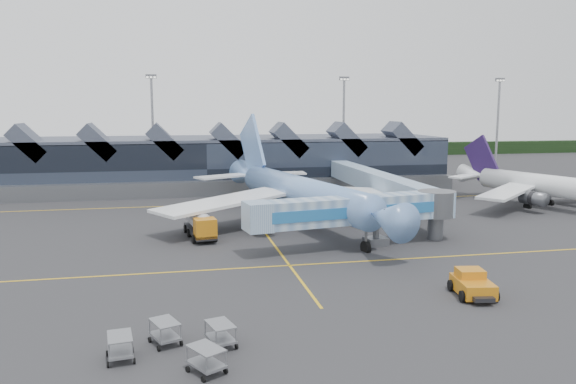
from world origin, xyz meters
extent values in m
plane|color=#252628|center=(0.00, 0.00, 0.00)|extent=(260.00, 260.00, 0.00)
cube|color=gold|center=(0.00, -8.00, 0.01)|extent=(120.00, 0.25, 0.01)
cube|color=gold|center=(0.00, 28.00, 0.01)|extent=(120.00, 0.25, 0.01)
cube|color=gold|center=(0.00, 10.00, 0.01)|extent=(0.25, 60.00, 0.01)
cube|color=black|center=(0.00, 110.00, 2.00)|extent=(260.00, 4.00, 4.00)
cube|color=black|center=(-5.00, 48.00, 4.50)|extent=(90.00, 20.00, 9.00)
cube|color=#434959|center=(-5.00, 48.00, 9.20)|extent=(90.00, 20.00, 0.60)
cube|color=slate|center=(-5.00, 37.00, 1.30)|extent=(90.00, 2.50, 2.60)
cube|color=#434959|center=(-34.00, 41.00, 9.30)|extent=(6.43, 6.00, 6.43)
cube|color=#434959|center=(-23.00, 41.00, 9.30)|extent=(6.43, 6.00, 6.43)
cube|color=#434959|center=(-12.00, 41.00, 9.30)|extent=(6.43, 6.00, 6.43)
cube|color=#434959|center=(-1.00, 41.00, 9.30)|extent=(6.43, 6.00, 6.43)
cube|color=#434959|center=(10.00, 41.00, 9.30)|extent=(6.43, 6.00, 6.43)
cube|color=#434959|center=(21.00, 41.00, 9.30)|extent=(6.43, 6.00, 6.43)
cube|color=#434959|center=(32.00, 41.00, 9.30)|extent=(6.43, 6.00, 6.43)
cylinder|color=gray|center=(-15.00, 72.00, 11.00)|extent=(0.56, 0.56, 22.00)
cube|color=slate|center=(-15.00, 72.00, 22.00)|extent=(2.40, 0.50, 0.90)
cylinder|color=gray|center=(30.00, 72.00, 11.00)|extent=(0.56, 0.56, 22.00)
cube|color=slate|center=(30.00, 72.00, 22.00)|extent=(2.40, 0.50, 0.90)
cylinder|color=gray|center=(70.00, 70.00, 11.00)|extent=(0.56, 0.56, 22.00)
cube|color=slate|center=(70.00, 70.00, 22.00)|extent=(2.40, 0.50, 0.90)
cylinder|color=#6F9FE0|center=(5.52, 10.24, 4.26)|extent=(11.12, 32.09, 3.95)
cone|color=#6F9FE0|center=(9.78, -8.03, 4.26)|extent=(5.10, 6.24, 3.95)
cube|color=black|center=(9.93, -8.70, 5.09)|extent=(1.54, 0.67, 0.48)
cone|color=#6F9FE0|center=(1.05, 29.40, 4.56)|extent=(5.51, 8.03, 3.95)
cube|color=white|center=(-4.63, 9.24, 3.57)|extent=(18.45, 14.38, 1.30)
cube|color=white|center=(15.06, 13.83, 3.57)|extent=(18.41, 7.45, 1.30)
cylinder|color=white|center=(-0.52, 6.48, 2.58)|extent=(3.63, 5.90, 2.45)
cylinder|color=white|center=(12.60, 9.54, 2.58)|extent=(3.63, 5.90, 2.45)
cube|color=#6F9FE0|center=(1.47, 27.62, 8.68)|extent=(2.75, 9.96, 10.89)
cube|color=white|center=(-3.38, 26.96, 4.56)|extent=(8.79, 6.61, 0.26)
cube|color=white|center=(6.10, 29.17, 4.56)|extent=(8.28, 3.33, 0.26)
cylinder|color=slate|center=(8.95, -4.46, 1.14)|extent=(0.29, 0.29, 2.29)
cylinder|color=slate|center=(1.94, 10.82, 1.14)|extent=(0.29, 0.29, 2.29)
cylinder|color=slate|center=(8.48, 12.34, 1.14)|extent=(0.29, 0.29, 2.29)
cylinder|color=black|center=(8.95, -4.46, 0.41)|extent=(0.79, 1.53, 1.46)
cylinder|color=white|center=(44.46, 15.20, 3.45)|extent=(10.32, 22.22, 3.20)
cone|color=white|center=(39.97, 28.21, 3.69)|extent=(4.69, 5.88, 3.20)
cube|color=white|center=(37.04, 13.73, 2.89)|extent=(13.13, 11.34, 1.07)
cube|color=white|center=(51.20, 18.61, 2.89)|extent=(13.38, 4.40, 1.07)
cylinder|color=slate|center=(40.26, 12.06, 2.09)|extent=(3.13, 4.28, 1.98)
cylinder|color=slate|center=(49.70, 15.32, 2.09)|extent=(3.13, 4.28, 1.98)
cube|color=#2B1849|center=(40.39, 27.00, 6.65)|extent=(2.80, 6.95, 7.80)
cube|color=white|center=(36.88, 26.13, 3.69)|extent=(6.34, 5.20, 0.27)
cube|color=white|center=(43.69, 28.48, 3.69)|extent=(6.27, 2.77, 0.27)
cylinder|color=slate|center=(41.57, 15.22, 0.93)|extent=(0.30, 0.30, 1.85)
cylinder|color=slate|center=(46.71, 17.00, 0.93)|extent=(0.30, 0.30, 1.85)
cube|color=#6F91BA|center=(8.11, -2.42, 4.17)|extent=(19.77, 6.15, 2.84)
cube|color=#2268AB|center=(8.36, -3.92, 4.17)|extent=(19.30, 3.38, 1.17)
cube|color=#6F91BA|center=(-2.49, -4.22, 4.17)|extent=(3.03, 3.51, 2.93)
cylinder|color=slate|center=(11.00, -1.93, 2.08)|extent=(0.68, 0.68, 4.17)
cube|color=slate|center=(11.00, -1.93, 0.44)|extent=(2.64, 2.32, 0.88)
cylinder|color=black|center=(10.04, -2.10, 0.34)|extent=(0.53, 0.93, 0.88)
cylinder|color=black|center=(11.97, -1.77, 0.34)|extent=(0.53, 0.93, 0.88)
cylinder|color=slate|center=(18.71, -0.63, 4.17)|extent=(4.30, 4.30, 2.93)
cylinder|color=slate|center=(18.71, -0.63, 2.08)|extent=(1.76, 1.76, 4.17)
cube|color=black|center=(-7.86, 5.87, 0.73)|extent=(3.49, 8.99, 0.49)
cube|color=#C67412|center=(-7.41, 2.59, 1.75)|extent=(2.60, 2.43, 2.14)
cube|color=black|center=(-7.31, 1.82, 2.24)|extent=(2.14, 0.43, 0.97)
cylinder|color=silver|center=(-8.01, 7.02, 2.04)|extent=(2.98, 5.89, 2.24)
sphere|color=silver|center=(-8.39, 9.82, 2.04)|extent=(2.14, 2.14, 2.14)
sphere|color=silver|center=(-7.63, 4.23, 2.04)|extent=(2.14, 2.14, 2.14)
cylinder|color=black|center=(-8.67, 2.81, 0.49)|extent=(0.47, 1.01, 0.97)
cylinder|color=black|center=(-6.26, 3.14, 0.49)|extent=(0.47, 1.01, 0.97)
cylinder|color=black|center=(-9.13, 6.18, 0.49)|extent=(0.47, 1.01, 0.97)
cylinder|color=black|center=(-6.72, 6.51, 0.49)|extent=(0.47, 1.01, 0.97)
cylinder|color=black|center=(-9.45, 8.59, 0.49)|extent=(0.47, 1.01, 0.97)
cylinder|color=black|center=(-7.04, 8.92, 0.49)|extent=(0.47, 1.01, 0.97)
cube|color=#C67412|center=(12.65, -19.62, 0.80)|extent=(3.11, 4.44, 1.14)
cube|color=#C67412|center=(12.75, -18.94, 1.65)|extent=(2.31, 2.12, 0.80)
cube|color=black|center=(12.31, -21.76, 0.51)|extent=(1.72, 1.15, 0.34)
cylinder|color=black|center=(11.14, -20.77, 0.46)|extent=(0.48, 0.95, 0.91)
cylinder|color=black|center=(13.73, -21.17, 0.46)|extent=(0.48, 0.95, 0.91)
cylinder|color=black|center=(11.56, -18.06, 0.46)|extent=(0.48, 0.95, 0.91)
cylinder|color=black|center=(14.15, -18.47, 0.46)|extent=(0.48, 0.95, 0.91)
cube|color=gray|center=(-11.50, -24.18, 0.55)|extent=(2.12, 2.57, 0.15)
cube|color=gray|center=(-11.50, -24.18, 1.50)|extent=(2.12, 2.57, 0.08)
cylinder|color=black|center=(-11.10, -23.16, 0.18)|extent=(0.25, 0.38, 0.36)
cube|color=gray|center=(-8.05, -25.27, 0.55)|extent=(1.96, 2.51, 0.15)
cube|color=gray|center=(-8.05, -25.27, 1.50)|extent=(1.96, 2.51, 0.08)
cylinder|color=black|center=(-7.56, -24.29, 0.18)|extent=(0.22, 0.38, 0.36)
cube|color=gray|center=(-14.11, -25.97, 0.55)|extent=(1.68, 2.37, 0.15)
cube|color=gray|center=(-14.11, -25.97, 1.50)|extent=(1.68, 2.37, 0.08)
cylinder|color=black|center=(-13.47, -25.08, 0.18)|extent=(0.17, 0.37, 0.36)
cube|color=gray|center=(-9.15, -28.71, 0.55)|extent=(2.32, 2.61, 0.15)
cube|color=gray|center=(-9.15, -28.71, 1.50)|extent=(2.32, 2.61, 0.08)
cylinder|color=black|center=(-8.90, -27.64, 0.18)|extent=(0.29, 0.37, 0.36)
camera|label=1|loc=(-10.64, -59.18, 14.99)|focal=35.00mm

